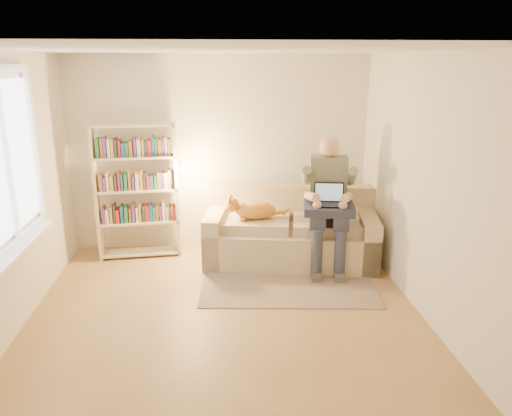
{
  "coord_description": "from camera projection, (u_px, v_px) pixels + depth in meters",
  "views": [
    {
      "loc": [
        -0.09,
        -4.44,
        2.52
      ],
      "look_at": [
        0.38,
        1.0,
        0.89
      ],
      "focal_mm": 35.0,
      "sensor_mm": 36.0,
      "label": 1
    }
  ],
  "objects": [
    {
      "name": "floor",
      "position": [
        226.0,
        323.0,
        4.97
      ],
      "size": [
        4.5,
        4.5,
        0.0
      ],
      "primitive_type": "plane",
      "color": "olive",
      "rests_on": "ground"
    },
    {
      "name": "ceiling",
      "position": [
        221.0,
        50.0,
        4.23
      ],
      "size": [
        4.0,
        4.5,
        0.02
      ],
      "primitive_type": "cube",
      "color": "white",
      "rests_on": "wall_back"
    },
    {
      "name": "wall_right",
      "position": [
        434.0,
        193.0,
        4.76
      ],
      "size": [
        0.02,
        4.5,
        2.6
      ],
      "primitive_type": "cube",
      "color": "silver",
      "rests_on": "floor"
    },
    {
      "name": "wall_back",
      "position": [
        220.0,
        154.0,
        6.75
      ],
      "size": [
        4.0,
        0.02,
        2.6
      ],
      "primitive_type": "cube",
      "color": "silver",
      "rests_on": "floor"
    },
    {
      "name": "wall_front",
      "position": [
        235.0,
        318.0,
        2.45
      ],
      "size": [
        4.0,
        0.02,
        2.6
      ],
      "primitive_type": "cube",
      "color": "silver",
      "rests_on": "floor"
    },
    {
      "name": "window",
      "position": [
        13.0,
        189.0,
        4.61
      ],
      "size": [
        0.12,
        1.52,
        1.69
      ],
      "color": "white",
      "rests_on": "wall_left"
    },
    {
      "name": "sofa",
      "position": [
        291.0,
        235.0,
        6.47
      ],
      "size": [
        2.29,
        1.31,
        0.92
      ],
      "rotation": [
        0.0,
        0.0,
        -0.16
      ],
      "color": "#C4B28B",
      "rests_on": "floor"
    },
    {
      "name": "person",
      "position": [
        328.0,
        197.0,
        6.12
      ],
      "size": [
        0.56,
        0.79,
        1.62
      ],
      "rotation": [
        0.0,
        0.0,
        -0.16
      ],
      "color": "slate",
      "rests_on": "sofa"
    },
    {
      "name": "cat",
      "position": [
        249.0,
        210.0,
        6.27
      ],
      "size": [
        0.78,
        0.35,
        0.28
      ],
      "rotation": [
        0.0,
        0.0,
        -0.16
      ],
      "color": "#FDA831",
      "rests_on": "sofa"
    },
    {
      "name": "blanket",
      "position": [
        334.0,
        209.0,
        5.99
      ],
      "size": [
        0.67,
        0.58,
        0.1
      ],
      "primitive_type": "cube",
      "rotation": [
        0.0,
        0.0,
        -0.16
      ],
      "color": "#24293F",
      "rests_on": "person"
    },
    {
      "name": "laptop",
      "position": [
        335.0,
        199.0,
        5.96
      ],
      "size": [
        0.4,
        0.35,
        0.32
      ],
      "rotation": [
        0.0,
        0.0,
        -0.16
      ],
      "color": "black",
      "rests_on": "blanket"
    },
    {
      "name": "bookshelf",
      "position": [
        137.0,
        185.0,
        6.41
      ],
      "size": [
        1.19,
        0.36,
        1.77
      ],
      "rotation": [
        0.0,
        0.0,
        0.09
      ],
      "color": "beige",
      "rests_on": "floor"
    },
    {
      "name": "rug",
      "position": [
        288.0,
        285.0,
        5.81
      ],
      "size": [
        2.1,
        1.37,
        0.01
      ],
      "primitive_type": "cube",
      "rotation": [
        0.0,
        0.0,
        -0.1
      ],
      "color": "gray",
      "rests_on": "floor"
    }
  ]
}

